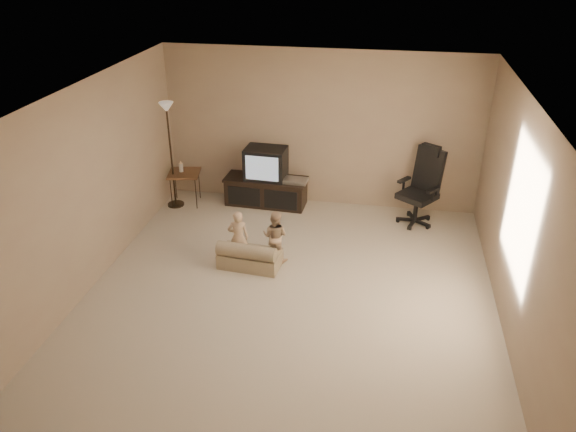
% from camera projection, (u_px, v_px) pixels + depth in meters
% --- Properties ---
extents(floor, '(5.50, 5.50, 0.00)m').
position_uv_depth(floor, '(290.00, 295.00, 6.98)').
color(floor, '#B9A693').
rests_on(floor, ground).
extents(room_shell, '(5.50, 5.50, 5.50)m').
position_uv_depth(room_shell, '(290.00, 183.00, 6.29)').
color(room_shell, white).
rests_on(room_shell, floor).
extents(tv_stand, '(1.37, 0.56, 0.97)m').
position_uv_depth(tv_stand, '(266.00, 182.00, 9.11)').
color(tv_stand, black).
rests_on(tv_stand, floor).
extents(office_chair, '(0.79, 0.79, 1.22)m').
position_uv_depth(office_chair, '(420.00, 196.00, 8.53)').
color(office_chair, black).
rests_on(office_chair, floor).
extents(side_table, '(0.58, 0.58, 0.74)m').
position_uv_depth(side_table, '(184.00, 173.00, 9.08)').
color(side_table, brown).
rests_on(side_table, floor).
extents(floor_lamp, '(0.27, 0.27, 1.73)m').
position_uv_depth(floor_lamp, '(169.00, 132.00, 8.68)').
color(floor_lamp, '#2E2214').
rests_on(floor_lamp, floor).
extents(child_sofa, '(0.84, 0.53, 0.40)m').
position_uv_depth(child_sofa, '(249.00, 257.00, 7.48)').
color(child_sofa, '#998968').
rests_on(child_sofa, floor).
extents(toddler_left, '(0.31, 0.25, 0.77)m').
position_uv_depth(toddler_left, '(238.00, 237.00, 7.50)').
color(toddler_left, tan).
rests_on(toddler_left, floor).
extents(toddler_right, '(0.38, 0.25, 0.73)m').
position_uv_depth(toddler_right, '(275.00, 236.00, 7.56)').
color(toddler_right, tan).
rests_on(toddler_right, floor).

